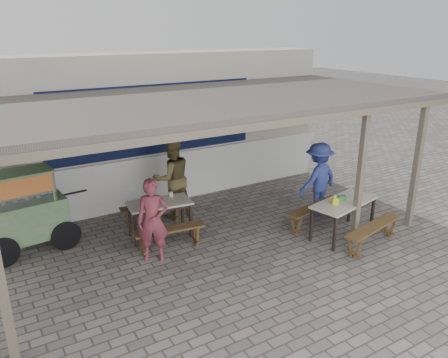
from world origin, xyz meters
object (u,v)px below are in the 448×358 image
Objects in this scene: condiment_bowl at (146,201)px; bench_right_street at (373,230)px; tissue_box at (335,201)px; patron_street_side at (153,221)px; donation_box at (342,198)px; bench_right_wall at (315,210)px; patron_wall_side at (172,178)px; patron_right_table at (318,179)px; vendor_cart at (25,209)px; table_right at (344,205)px; bench_left_street at (170,234)px; bench_left_wall at (152,210)px; condiment_jar at (171,194)px; table_left at (160,206)px.

bench_right_street is at bearing -36.66° from condiment_bowl.
patron_street_side is at bearing 162.82° from tissue_box.
bench_right_street is 0.87m from donation_box.
patron_street_side is at bearing 161.60° from bench_right_wall.
patron_wall_side is 1.09× the size of patron_right_table.
bench_right_street is 0.83× the size of vendor_cart.
patron_wall_side is at bearing 121.69° from table_right.
donation_box reaches higher than bench_left_street.
bench_left_wall is 3.51m from bench_right_wall.
bench_left_street is 3.53m from table_right.
donation_box is 3.48m from condiment_jar.
tissue_box is at bearing 54.45° from patron_right_table.
patron_wall_side reaches higher than bench_right_street.
bench_left_wall and bench_right_wall have the same top height.
donation_box reaches higher than bench_right_wall.
bench_left_wall is 0.70m from condiment_jar.
bench_right_wall is at bearing -27.03° from condiment_jar.
bench_right_wall is (3.06, -1.21, -0.32)m from table_left.
patron_street_side reaches higher than condiment_bowl.
donation_box is 1.79× the size of condiment_jar.
tissue_box is (3.01, -1.23, 0.48)m from bench_left_street.
bench_right_street is (3.34, -2.54, -0.32)m from table_left.
table_left is 7.38× the size of condiment_bowl.
patron_street_side reaches higher than bench_left_wall.
tissue_box reaches higher than condiment_bowl.
vendor_cart is 6.10m from donation_box.
tissue_box is (2.28, -2.66, -0.09)m from patron_wall_side.
condiment_jar is at bearing 125.94° from bench_right_street.
condiment_jar is at bearing -17.25° from vendor_cart.
table_left is 10.36× the size of tissue_box.
patron_right_table is 1.13m from donation_box.
patron_street_side is 0.85× the size of patron_wall_side.
tissue_box reaches higher than condiment_jar.
patron_street_side reaches higher than table_right.
table_left reaches higher than bench_left_wall.
condiment_jar is (-3.19, 0.93, -0.04)m from patron_right_table.
condiment_jar reaches higher than table_left.
bench_left_wall is 0.84× the size of bench_right_street.
bench_left_wall is (0.16, 1.27, 0.00)m from bench_left_street.
bench_right_street is (3.27, -3.17, 0.01)m from bench_left_wall.
bench_left_wall is 0.76× the size of patron_wall_side.
vendor_cart reaches higher than donation_box.
bench_left_street is 3.92m from bench_right_street.
bench_left_wall is at bearing 138.78° from tissue_box.
tissue_box is (-0.13, -0.65, 0.47)m from bench_right_wall.
table_left is 3.67m from donation_box.
donation_box is (2.52, -2.62, -0.10)m from patron_wall_side.
tissue_box is at bearing -32.17° from condiment_bowl.
patron_right_table is at bearing -16.15° from condiment_jar.
table_right is 0.99× the size of bench_right_wall.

